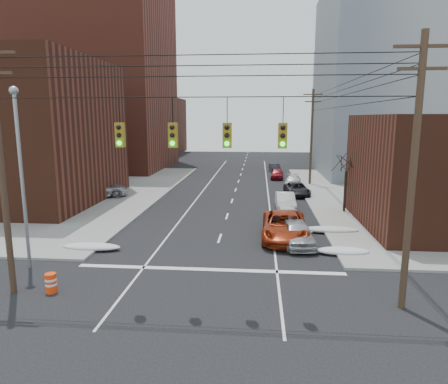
% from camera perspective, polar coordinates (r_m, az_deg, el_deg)
% --- Properties ---
extents(ground, '(160.00, 160.00, 0.00)m').
position_cam_1_polar(ground, '(15.40, -5.27, -19.88)').
color(ground, black).
rests_on(ground, ground).
extents(building_brick_tall, '(24.00, 20.00, 30.00)m').
position_cam_1_polar(building_brick_tall, '(66.94, -19.12, 16.18)').
color(building_brick_tall, brown).
rests_on(building_brick_tall, ground).
extents(building_brick_far, '(22.00, 18.00, 12.00)m').
position_cam_1_polar(building_brick_far, '(91.61, -13.28, 9.16)').
color(building_brick_far, '#4F2417').
rests_on(building_brick_far, ground).
extents(building_office, '(22.00, 20.00, 25.00)m').
position_cam_1_polar(building_office, '(60.48, 24.60, 14.10)').
color(building_office, gray).
rests_on(building_office, ground).
extents(building_glass, '(20.00, 18.00, 22.00)m').
position_cam_1_polar(building_glass, '(85.86, 19.97, 12.08)').
color(building_glass, gray).
rests_on(building_glass, ground).
extents(utility_pole_left, '(2.20, 0.28, 11.00)m').
position_cam_1_polar(utility_pole_left, '(19.55, -29.25, 3.32)').
color(utility_pole_left, '#473323').
rests_on(utility_pole_left, ground).
extents(utility_pole_right, '(2.20, 0.28, 11.00)m').
position_cam_1_polar(utility_pole_right, '(17.26, 25.41, 2.85)').
color(utility_pole_right, '#473323').
rests_on(utility_pole_right, ground).
extents(utility_pole_far, '(2.20, 0.28, 11.00)m').
position_cam_1_polar(utility_pole_far, '(47.48, 12.40, 7.89)').
color(utility_pole_far, '#473323').
rests_on(utility_pole_far, ground).
extents(traffic_signals, '(17.00, 0.42, 2.02)m').
position_cam_1_polar(traffic_signals, '(16.21, -3.49, 8.33)').
color(traffic_signals, black).
rests_on(traffic_signals, ground).
extents(street_light, '(0.44, 0.44, 9.32)m').
position_cam_1_polar(street_light, '(22.62, -27.07, 3.69)').
color(street_light, gray).
rests_on(street_light, ground).
extents(bare_tree, '(2.09, 2.20, 4.93)m').
position_cam_1_polar(bare_tree, '(34.25, 16.91, 0.90)').
color(bare_tree, black).
rests_on(bare_tree, ground).
extents(snow_nw, '(3.50, 1.08, 0.42)m').
position_cam_1_polar(snow_nw, '(25.33, -18.38, -7.42)').
color(snow_nw, silver).
rests_on(snow_nw, ground).
extents(snow_ne, '(3.00, 1.08, 0.42)m').
position_cam_1_polar(snow_ne, '(24.30, 16.59, -8.08)').
color(snow_ne, silver).
rests_on(snow_ne, ground).
extents(snow_east_far, '(4.00, 1.08, 0.42)m').
position_cam_1_polar(snow_east_far, '(28.52, 14.81, -5.22)').
color(snow_east_far, silver).
rests_on(snow_east_far, ground).
extents(red_pickup, '(3.06, 6.30, 1.73)m').
position_cam_1_polar(red_pickup, '(26.31, 8.64, -4.83)').
color(red_pickup, maroon).
rests_on(red_pickup, ground).
extents(parked_car_a, '(2.27, 4.68, 1.54)m').
position_cam_1_polar(parked_car_a, '(25.25, 10.35, -5.77)').
color(parked_car_a, '#AFAFB4').
rests_on(parked_car_a, ground).
extents(parked_car_b, '(1.64, 4.44, 1.45)m').
position_cam_1_polar(parked_car_b, '(34.59, 8.75, -1.35)').
color(parked_car_b, silver).
rests_on(parked_car_b, ground).
extents(parked_car_c, '(2.62, 4.86, 1.30)m').
position_cam_1_polar(parked_car_c, '(41.23, 10.38, 0.41)').
color(parked_car_c, black).
rests_on(parked_car_c, ground).
extents(parked_car_d, '(2.28, 4.56, 1.27)m').
position_cam_1_polar(parked_car_d, '(46.15, 9.82, 1.48)').
color(parked_car_d, silver).
rests_on(parked_car_d, ground).
extents(parked_car_e, '(1.86, 4.02, 1.33)m').
position_cam_1_polar(parked_car_e, '(52.04, 7.58, 2.59)').
color(parked_car_e, maroon).
rests_on(parked_car_e, ground).
extents(parked_car_f, '(1.76, 3.90, 1.24)m').
position_cam_1_polar(parked_car_f, '(58.55, 7.25, 3.44)').
color(parked_car_f, black).
rests_on(parked_car_f, ground).
extents(lot_car_a, '(4.81, 1.96, 1.55)m').
position_cam_1_polar(lot_car_a, '(36.71, -24.40, -1.18)').
color(lot_car_a, silver).
rests_on(lot_car_a, sidewalk_nw).
extents(lot_car_b, '(6.04, 4.35, 1.53)m').
position_cam_1_polar(lot_car_b, '(40.91, -17.32, 0.39)').
color(lot_car_b, '#B3B3B8').
rests_on(lot_car_b, sidewalk_nw).
extents(lot_car_c, '(5.43, 2.49, 1.54)m').
position_cam_1_polar(lot_car_c, '(44.37, -24.60, 0.68)').
color(lot_car_c, black).
rests_on(lot_car_c, sidewalk_nw).
extents(lot_car_d, '(4.16, 1.81, 1.40)m').
position_cam_1_polar(lot_car_d, '(46.46, -23.17, 1.11)').
color(lot_car_d, '#B0B0B5').
rests_on(lot_car_d, sidewalk_nw).
extents(construction_barrel, '(0.58, 0.58, 0.90)m').
position_cam_1_polar(construction_barrel, '(20.05, -23.49, -11.81)').
color(construction_barrel, '#FD3A0D').
rests_on(construction_barrel, ground).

